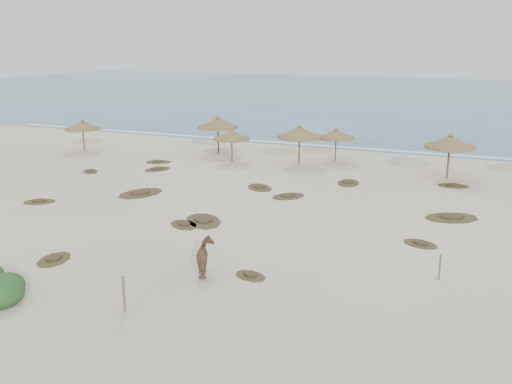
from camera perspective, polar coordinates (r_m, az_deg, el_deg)
ground at (r=26.22m, az=-6.38°, el=-4.99°), size 160.00×160.00×0.00m
ocean at (r=97.60m, az=15.86°, el=9.14°), size 200.00×100.00×0.01m
foam_line at (r=49.78m, az=8.38°, el=4.48°), size 70.00×0.60×0.01m
palapa_0 at (r=49.35m, az=-16.96°, el=6.36°), size 3.80×3.80×2.69m
palapa_1 at (r=46.53m, az=-3.83°, el=6.86°), size 3.70×3.70×3.09m
palapa_2 at (r=42.89m, az=-2.44°, el=5.66°), size 3.07×3.07×2.57m
palapa_3 at (r=41.98m, az=4.37°, el=5.91°), size 4.03×4.03×3.02m
palapa_4 at (r=43.57m, az=8.01°, el=5.71°), size 3.66×3.66×2.60m
palapa_5 at (r=39.59m, az=18.83°, el=4.70°), size 4.14×4.14×3.10m
horse at (r=22.42m, az=-5.02°, el=-6.58°), size 1.47×1.80×1.39m
fence_post_near at (r=19.94m, az=-13.08°, el=-9.92°), size 0.11×0.11×1.29m
fence_post_far at (r=23.02m, az=17.90°, el=-7.17°), size 0.09×0.09×1.03m
scrub_0 at (r=34.59m, az=-20.87°, el=-0.89°), size 2.11×1.97×0.16m
scrub_1 at (r=34.80m, az=-11.47°, el=-0.10°), size 2.76×3.41×0.16m
scrub_2 at (r=28.55m, az=-7.23°, el=-3.23°), size 2.11×1.93×0.16m
scrub_3 at (r=33.50m, az=3.25°, el=-0.40°), size 2.33×2.49×0.16m
scrub_4 at (r=26.77m, az=16.12°, el=-4.97°), size 1.88×1.57×0.16m
scrub_5 at (r=31.11m, az=18.98°, el=-2.42°), size 3.30×2.94×0.16m
scrub_6 at (r=41.12m, az=-9.84°, el=2.29°), size 1.95×2.36×0.16m
scrub_7 at (r=37.06m, az=9.22°, el=0.93°), size 1.64×2.28×0.16m
scrub_8 at (r=41.47m, az=-16.23°, el=2.01°), size 1.78×1.74×0.16m
scrub_9 at (r=29.03m, az=-5.30°, el=-2.87°), size 3.06×3.17×0.16m
scrub_10 at (r=37.95m, az=19.13°, el=0.61°), size 1.99×1.39×0.16m
scrub_11 at (r=25.41m, az=-19.54°, el=-6.34°), size 1.47×1.98×0.16m
scrub_12 at (r=22.39m, az=-0.56°, el=-8.33°), size 1.56×1.26×0.16m
scrub_13 at (r=35.42m, az=0.38°, el=0.47°), size 2.47×2.46×0.16m
scrub_14 at (r=43.55m, az=-9.76°, el=2.99°), size 2.27×1.97×0.16m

